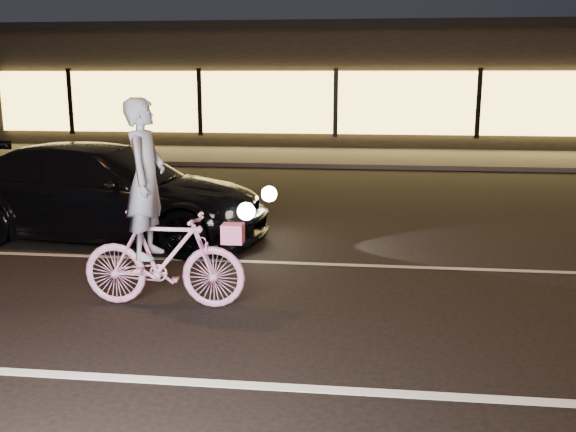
# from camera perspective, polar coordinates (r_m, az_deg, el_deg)

# --- Properties ---
(ground) EXTENTS (90.00, 90.00, 0.00)m
(ground) POSITION_cam_1_polar(r_m,az_deg,el_deg) (6.77, -1.79, -9.03)
(ground) COLOR black
(ground) RESTS_ON ground
(lane_stripe_near) EXTENTS (60.00, 0.12, 0.01)m
(lane_stripe_near) POSITION_cam_1_polar(r_m,az_deg,el_deg) (5.42, -4.22, -14.74)
(lane_stripe_near) COLOR silver
(lane_stripe_near) RESTS_ON ground
(lane_stripe_far) EXTENTS (60.00, 0.10, 0.01)m
(lane_stripe_far) POSITION_cam_1_polar(r_m,az_deg,el_deg) (8.65, 0.18, -4.19)
(lane_stripe_far) COLOR gray
(lane_stripe_far) RESTS_ON ground
(sidewalk) EXTENTS (30.00, 4.00, 0.12)m
(sidewalk) POSITION_cam_1_polar(r_m,az_deg,el_deg) (19.41, 3.94, 5.24)
(sidewalk) COLOR #383533
(sidewalk) RESTS_ON ground
(storefront) EXTENTS (25.40, 8.42, 4.20)m
(storefront) POSITION_cam_1_polar(r_m,az_deg,el_deg) (25.22, 4.72, 11.64)
(storefront) COLOR black
(storefront) RESTS_ON ground
(cyclist) EXTENTS (1.79, 0.62, 2.25)m
(cyclist) POSITION_cam_1_polar(r_m,az_deg,el_deg) (7.01, -11.43, -1.66)
(cyclist) COLOR #D52F8C
(cyclist) RESTS_ON ground
(sedan) EXTENTS (5.17, 2.47, 1.45)m
(sedan) POSITION_cam_1_polar(r_m,az_deg,el_deg) (10.20, -15.82, 2.07)
(sedan) COLOR black
(sedan) RESTS_ON ground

